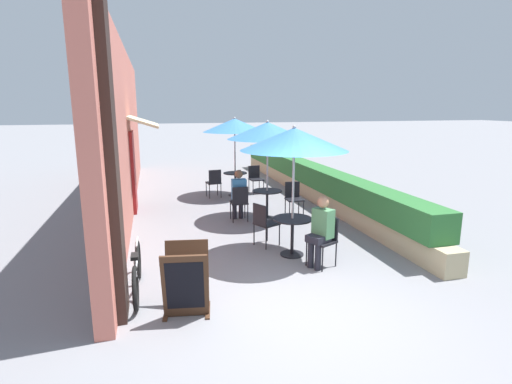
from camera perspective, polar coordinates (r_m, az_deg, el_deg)
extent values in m
plane|color=gray|center=(5.67, 7.06, -16.88)|extent=(120.00, 120.00, 0.00)
cube|color=#C66B5B|center=(11.57, -18.11, 8.44)|extent=(0.24, 13.89, 4.20)
cube|color=black|center=(5.24, -19.88, 4.41)|extent=(0.12, 0.56, 4.20)
cube|color=maroon|center=(10.98, -17.11, 2.80)|extent=(0.08, 0.96, 2.10)
cube|color=beige|center=(10.84, -15.88, 9.68)|extent=(0.78, 1.80, 0.30)
cube|color=tan|center=(12.59, 7.29, 0.58)|extent=(0.44, 12.89, 0.45)
cube|color=#2D6B33|center=(12.50, 7.36, 2.85)|extent=(0.60, 12.25, 0.56)
cylinder|color=black|center=(7.63, 5.14, -8.83)|extent=(0.44, 0.44, 0.02)
cylinder|color=black|center=(7.51, 5.19, -6.37)|extent=(0.06, 0.06, 0.70)
cylinder|color=black|center=(7.41, 5.24, -3.84)|extent=(0.73, 0.73, 0.02)
cylinder|color=#B7B7BC|center=(7.29, 5.31, -0.39)|extent=(0.04, 0.04, 2.32)
cone|color=#387ABC|center=(7.14, 5.47, 7.53)|extent=(1.93, 1.93, 0.40)
sphere|color=#B7B7BC|center=(7.13, 5.51, 9.22)|extent=(0.07, 0.07, 0.07)
cube|color=black|center=(7.96, 1.55, -4.54)|extent=(0.54, 0.54, 0.04)
cube|color=black|center=(7.79, 0.55, -3.32)|extent=(0.19, 0.35, 0.42)
cylinder|color=black|center=(8.02, 3.37, -6.11)|extent=(0.02, 0.02, 0.45)
cylinder|color=black|center=(8.27, 1.62, -5.52)|extent=(0.02, 0.02, 0.45)
cylinder|color=black|center=(7.79, 1.45, -6.66)|extent=(0.02, 0.02, 0.45)
cylinder|color=black|center=(8.05, -0.28, -6.04)|extent=(0.02, 0.02, 0.45)
cube|color=black|center=(7.04, 9.36, -6.99)|extent=(0.54, 0.54, 0.04)
cube|color=black|center=(7.11, 10.38, -5.05)|extent=(0.19, 0.35, 0.42)
cylinder|color=black|center=(7.10, 7.23, -8.69)|extent=(0.02, 0.02, 0.45)
cylinder|color=black|center=(6.88, 9.48, -9.46)|extent=(0.02, 0.02, 0.45)
cylinder|color=black|center=(7.35, 9.13, -7.99)|extent=(0.02, 0.02, 0.45)
cylinder|color=black|center=(7.14, 11.35, -8.70)|extent=(0.02, 0.02, 0.45)
cylinder|color=#23232D|center=(7.03, 7.84, -8.83)|extent=(0.11, 0.11, 0.47)
cylinder|color=#23232D|center=(6.93, 8.84, -9.17)|extent=(0.11, 0.11, 0.47)
cube|color=#23232D|center=(6.95, 8.90, -6.54)|extent=(0.46, 0.43, 0.12)
cube|color=#4C8456|center=(6.95, 9.56, -4.38)|extent=(0.35, 0.40, 0.50)
sphere|color=#A87556|center=(6.84, 9.56, -1.44)|extent=(0.20, 0.20, 0.20)
cylinder|color=black|center=(9.93, 1.58, -3.76)|extent=(0.44, 0.44, 0.02)
cylinder|color=black|center=(9.84, 1.60, -1.82)|extent=(0.06, 0.06, 0.70)
cylinder|color=black|center=(9.76, 1.61, 0.15)|extent=(0.73, 0.73, 0.02)
cylinder|color=#B7B7BC|center=(9.68, 1.62, 2.79)|extent=(0.04, 0.04, 2.32)
cone|color=#387ABC|center=(9.56, 1.66, 8.76)|extent=(1.93, 1.93, 0.40)
sphere|color=#B7B7BC|center=(9.55, 1.67, 10.03)|extent=(0.07, 0.07, 0.07)
cube|color=black|center=(9.67, -2.45, -1.52)|extent=(0.41, 0.41, 0.04)
cube|color=black|center=(9.44, -2.26, -0.54)|extent=(0.38, 0.04, 0.42)
cylinder|color=black|center=(9.93, -1.61, -2.48)|extent=(0.02, 0.02, 0.45)
cylinder|color=black|center=(9.87, -3.66, -2.60)|extent=(0.02, 0.02, 0.45)
cylinder|color=black|center=(9.59, -1.18, -3.02)|extent=(0.02, 0.02, 0.45)
cylinder|color=black|center=(9.52, -3.31, -3.14)|extent=(0.02, 0.02, 0.45)
cylinder|color=#23232D|center=(9.91, -2.17, -2.46)|extent=(0.11, 0.11, 0.47)
cylinder|color=#23232D|center=(9.88, -3.09, -2.51)|extent=(0.11, 0.11, 0.47)
cube|color=#23232D|center=(9.74, -2.55, -0.94)|extent=(0.31, 0.37, 0.12)
cube|color=teal|center=(9.58, -2.45, 0.37)|extent=(0.35, 0.23, 0.50)
sphere|color=brown|center=(9.53, -2.49, 2.58)|extent=(0.20, 0.20, 0.20)
cube|color=black|center=(10.01, 5.51, -1.08)|extent=(0.41, 0.41, 0.04)
cube|color=black|center=(10.14, 5.20, 0.31)|extent=(0.38, 0.04, 0.42)
cylinder|color=black|center=(9.85, 4.82, -2.65)|extent=(0.02, 0.02, 0.45)
cylinder|color=black|center=(9.96, 6.79, -2.52)|extent=(0.02, 0.02, 0.45)
cylinder|color=black|center=(10.18, 4.20, -2.14)|extent=(0.02, 0.02, 0.45)
cylinder|color=black|center=(10.29, 6.12, -2.02)|extent=(0.02, 0.02, 0.45)
cylinder|color=black|center=(12.51, -2.96, -0.41)|extent=(0.44, 0.44, 0.02)
cylinder|color=black|center=(12.43, -2.97, 1.15)|extent=(0.06, 0.06, 0.70)
cylinder|color=black|center=(12.37, -2.99, 2.72)|extent=(0.73, 0.73, 0.02)
cylinder|color=#B7B7BC|center=(12.31, -3.02, 4.81)|extent=(0.04, 0.04, 2.32)
cone|color=#387ABC|center=(12.22, -3.07, 9.51)|extent=(1.93, 1.93, 0.40)
sphere|color=#B7B7BC|center=(12.21, -3.08, 10.50)|extent=(0.07, 0.07, 0.07)
cube|color=black|center=(12.21, -6.10, 1.33)|extent=(0.45, 0.45, 0.04)
cube|color=black|center=(11.99, -5.88, 2.16)|extent=(0.38, 0.08, 0.42)
cylinder|color=black|center=(12.47, -5.52, 0.52)|extent=(0.02, 0.02, 0.45)
cylinder|color=black|center=(12.37, -7.11, 0.39)|extent=(0.02, 0.02, 0.45)
cylinder|color=black|center=(12.13, -5.02, 0.20)|extent=(0.02, 0.02, 0.45)
cylinder|color=black|center=(12.03, -6.66, 0.06)|extent=(0.02, 0.02, 0.45)
cube|color=black|center=(12.66, 0.03, 1.79)|extent=(0.45, 0.45, 0.04)
cube|color=black|center=(12.80, -0.28, 2.86)|extent=(0.38, 0.08, 0.42)
cylinder|color=black|center=(12.48, -0.42, 0.58)|extent=(0.02, 0.02, 0.45)
cylinder|color=black|center=(12.61, 1.10, 0.71)|extent=(0.02, 0.02, 0.45)
cylinder|color=black|center=(12.80, -1.02, 0.88)|extent=(0.02, 0.02, 0.45)
cylinder|color=black|center=(12.94, 0.46, 1.00)|extent=(0.02, 0.02, 0.45)
cylinder|color=#232328|center=(12.32, -2.33, 2.95)|extent=(0.07, 0.07, 0.09)
torus|color=black|center=(6.79, -16.47, -9.30)|extent=(0.06, 0.62, 0.62)
torus|color=black|center=(5.82, -16.83, -13.06)|extent=(0.06, 0.62, 0.62)
cylinder|color=silver|center=(6.24, -16.73, -9.58)|extent=(0.05, 0.83, 0.04)
cylinder|color=silver|center=(6.13, -16.71, -11.57)|extent=(0.04, 0.60, 0.40)
cylinder|color=silver|center=(5.94, -16.90, -9.77)|extent=(0.04, 0.04, 0.22)
cube|color=black|center=(5.90, -16.96, -8.78)|extent=(0.10, 0.22, 0.05)
cylinder|color=silver|center=(6.64, -16.66, -6.80)|extent=(0.03, 0.46, 0.03)
cube|color=#422819|center=(5.72, -9.80, -11.43)|extent=(0.62, 0.32, 0.93)
cube|color=black|center=(5.73, -9.80, -11.18)|extent=(0.51, 0.23, 0.70)
cube|color=#422819|center=(5.36, -10.09, -13.14)|extent=(0.62, 0.32, 0.93)
cube|color=black|center=(5.33, -10.12, -13.05)|extent=(0.51, 0.23, 0.70)
cube|color=#422819|center=(5.73, -6.89, -16.39)|extent=(0.13, 0.48, 0.02)
cube|color=#422819|center=(5.77, -12.62, -16.39)|extent=(0.13, 0.48, 0.02)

